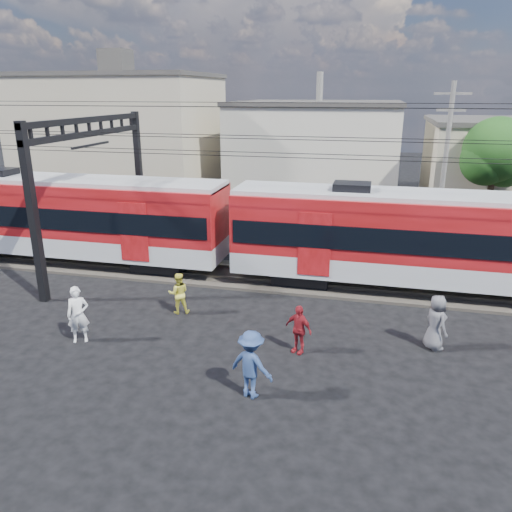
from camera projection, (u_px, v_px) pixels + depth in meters
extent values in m
plane|color=black|center=(270.00, 378.00, 14.61)|extent=(120.00, 120.00, 0.00)
cube|color=#2D2823|center=(308.00, 281.00, 21.98)|extent=(70.00, 3.40, 0.12)
cube|color=#59544C|center=(306.00, 284.00, 21.25)|extent=(70.00, 0.12, 0.12)
cube|color=#59544C|center=(310.00, 272.00, 22.63)|extent=(70.00, 0.12, 0.12)
cube|color=black|center=(164.00, 263.00, 23.40)|extent=(2.40, 2.20, 0.70)
cube|color=#ACAEB4|center=(65.00, 239.00, 24.28)|extent=(16.00, 3.00, 0.90)
cube|color=maroon|center=(61.00, 206.00, 23.76)|extent=(16.00, 3.00, 2.40)
cube|color=black|center=(62.00, 211.00, 23.84)|extent=(15.68, 3.08, 0.95)
cube|color=#ACAEB4|center=(58.00, 180.00, 23.37)|extent=(16.00, 2.60, 0.25)
cube|color=black|center=(302.00, 274.00, 21.94)|extent=(2.40, 2.20, 0.70)
cube|color=#ACAEB4|center=(426.00, 266.00, 20.55)|extent=(16.00, 3.00, 0.90)
cube|color=maroon|center=(431.00, 227.00, 20.04)|extent=(16.00, 3.00, 2.40)
cube|color=black|center=(430.00, 233.00, 20.11)|extent=(15.68, 3.08, 0.95)
cube|color=#ACAEB4|center=(434.00, 197.00, 19.64)|extent=(16.00, 2.60, 0.25)
cube|color=black|center=(33.00, 216.00, 18.96)|extent=(0.30, 0.30, 7.00)
cube|color=black|center=(139.00, 178.00, 27.27)|extent=(0.30, 0.30, 7.00)
cube|color=black|center=(88.00, 120.00, 22.08)|extent=(0.25, 9.30, 0.25)
cube|color=black|center=(90.00, 134.00, 22.26)|extent=(0.25, 9.30, 0.25)
cylinder|color=black|center=(310.00, 158.00, 19.62)|extent=(70.00, 0.03, 0.03)
cylinder|color=black|center=(314.00, 154.00, 20.91)|extent=(70.00, 0.03, 0.03)
cylinder|color=black|center=(311.00, 140.00, 19.40)|extent=(70.00, 0.03, 0.03)
cylinder|color=black|center=(315.00, 137.00, 20.69)|extent=(70.00, 0.03, 0.03)
cylinder|color=black|center=(301.00, 107.00, 16.41)|extent=(70.00, 0.03, 0.03)
cylinder|color=black|center=(324.00, 103.00, 22.87)|extent=(70.00, 0.03, 0.03)
cube|color=tan|center=(122.00, 138.00, 39.12)|extent=(14.00, 10.00, 9.00)
cube|color=#3F3D3A|center=(117.00, 75.00, 37.66)|extent=(14.28, 10.20, 0.30)
cube|color=beige|center=(317.00, 152.00, 38.88)|extent=(12.00, 12.00, 7.00)
cube|color=#3F3D3A|center=(319.00, 103.00, 37.73)|extent=(12.24, 12.24, 0.30)
cylinder|color=slate|center=(444.00, 168.00, 25.79)|extent=(0.24, 0.24, 8.50)
cube|color=slate|center=(453.00, 93.00, 24.64)|extent=(1.80, 0.12, 0.12)
cube|color=slate|center=(451.00, 110.00, 24.90)|extent=(1.40, 0.12, 0.12)
cylinder|color=#382619|center=(489.00, 202.00, 28.62)|extent=(0.36, 0.36, 3.92)
sphere|color=#1F4212|center=(496.00, 150.00, 27.69)|extent=(3.64, 3.64, 3.64)
sphere|color=#1F4212|center=(505.00, 162.00, 28.06)|extent=(2.80, 2.80, 2.80)
imported|color=white|center=(78.00, 315.00, 16.52)|extent=(0.84, 0.73, 1.94)
imported|color=#DBD444|center=(179.00, 293.00, 18.72)|extent=(0.94, 0.85, 1.59)
imported|color=navy|center=(251.00, 364.00, 13.49)|extent=(1.43, 1.09, 1.96)
imported|color=maroon|center=(298.00, 329.00, 15.85)|extent=(1.03, 0.77, 1.63)
imported|color=#55555A|center=(436.00, 322.00, 16.05)|extent=(0.98, 1.08, 1.86)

